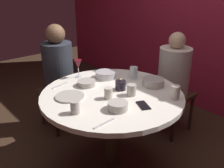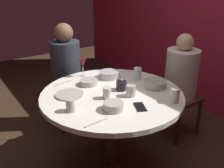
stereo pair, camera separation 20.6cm
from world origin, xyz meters
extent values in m
plane|color=#382619|center=(0.00, 0.00, 0.00)|extent=(8.00, 8.00, 0.00)
cylinder|color=silver|center=(0.00, 0.00, 0.72)|extent=(1.21, 1.21, 0.04)
cylinder|color=#332319|center=(0.00, 0.00, 0.35)|extent=(0.14, 0.14, 0.70)
cylinder|color=#2D2116|center=(0.00, 0.00, 0.01)|extent=(0.60, 0.60, 0.03)
cube|color=#3F2D1E|center=(-0.90, 0.00, 0.45)|extent=(0.40, 0.40, 0.04)
cylinder|color=#2D333D|center=(-0.90, 0.00, 0.74)|extent=(0.33, 0.33, 0.54)
sphere|color=brown|center=(-0.90, 0.00, 1.11)|extent=(0.21, 0.21, 0.21)
cylinder|color=#332319|center=(-1.07, -0.17, 0.21)|extent=(0.04, 0.04, 0.43)
cylinder|color=#332319|center=(-0.73, -0.17, 0.21)|extent=(0.04, 0.04, 0.43)
cylinder|color=#332319|center=(-1.07, 0.17, 0.21)|extent=(0.04, 0.04, 0.43)
cylinder|color=#332319|center=(-0.73, 0.17, 0.21)|extent=(0.04, 0.04, 0.43)
cube|color=#3F2D1E|center=(0.00, 0.89, 0.45)|extent=(0.40, 0.40, 0.04)
cylinder|color=beige|center=(0.00, 0.89, 0.72)|extent=(0.34, 0.34, 0.51)
sphere|color=tan|center=(0.00, 0.89, 1.06)|extent=(0.17, 0.17, 0.17)
cylinder|color=#332319|center=(-0.17, 1.06, 0.21)|extent=(0.04, 0.04, 0.43)
cylinder|color=#332319|center=(-0.17, 0.72, 0.21)|extent=(0.04, 0.04, 0.43)
cylinder|color=#332319|center=(0.17, 1.06, 0.21)|extent=(0.04, 0.04, 0.43)
cylinder|color=#332319|center=(0.17, 0.72, 0.21)|extent=(0.04, 0.04, 0.43)
cylinder|color=black|center=(0.00, 0.10, 0.79)|extent=(0.09, 0.09, 0.08)
sphere|color=#F9D159|center=(0.00, 0.10, 0.84)|extent=(0.02, 0.02, 0.02)
cylinder|color=silver|center=(-0.49, -0.01, 0.75)|extent=(0.06, 0.06, 0.01)
cylinder|color=silver|center=(-0.49, -0.01, 0.80)|extent=(0.01, 0.01, 0.09)
cone|color=maroon|center=(-0.49, -0.01, 0.88)|extent=(0.08, 0.08, 0.08)
cylinder|color=#B2ADA3|center=(-0.16, -0.32, 0.75)|extent=(0.24, 0.24, 0.01)
cube|color=black|center=(0.34, 0.02, 0.75)|extent=(0.16, 0.12, 0.01)
cylinder|color=#B7B7BC|center=(-0.30, 0.18, 0.78)|extent=(0.19, 0.19, 0.06)
cylinder|color=#B2ADA3|center=(0.25, -0.16, 0.77)|extent=(0.15, 0.15, 0.06)
cylinder|color=#B2ADA3|center=(-0.27, -0.07, 0.77)|extent=(0.17, 0.17, 0.05)
cylinder|color=#B2ADA3|center=(0.13, 0.38, 0.78)|extent=(0.19, 0.19, 0.07)
cylinder|color=beige|center=(0.06, -0.09, 0.79)|extent=(0.07, 0.07, 0.09)
cylinder|color=silver|center=(-0.11, 0.38, 0.80)|extent=(0.08, 0.08, 0.12)
cylinder|color=#B2ADA3|center=(0.09, -0.43, 0.79)|extent=(0.07, 0.07, 0.10)
cylinder|color=#B2ADA3|center=(0.14, 0.09, 0.79)|extent=(0.08, 0.08, 0.10)
cylinder|color=beige|center=(0.42, 0.30, 0.80)|extent=(0.07, 0.07, 0.11)
cube|color=#B7B7BC|center=(-0.42, -0.25, 0.75)|extent=(0.05, 0.18, 0.01)
cube|color=#B7B7BC|center=(0.33, -0.36, 0.75)|extent=(0.02, 0.18, 0.01)
camera|label=1|loc=(1.42, -1.26, 1.63)|focal=39.54mm
camera|label=2|loc=(1.55, -1.09, 1.63)|focal=39.54mm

